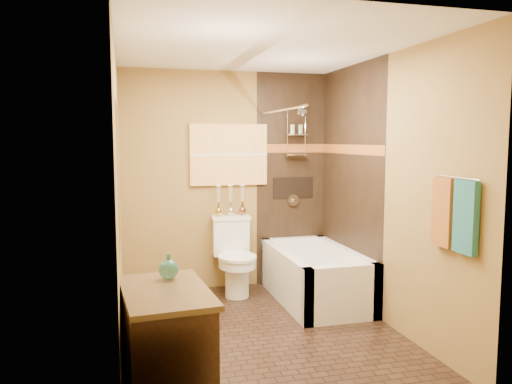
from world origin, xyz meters
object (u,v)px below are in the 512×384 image
object	(u,v)px
sunset_painting	(229,155)
toilet	(234,256)
bathtub	(315,280)
vanity	(165,347)

from	to	relation	value
sunset_painting	toilet	size ratio (longest dim) A/B	1.06
bathtub	sunset_painting	bearing A→B (deg)	137.30
toilet	vanity	xyz separation A→B (m)	(-0.94, -2.20, -0.04)
sunset_painting	bathtub	xyz separation A→B (m)	(0.79, -0.73, -1.33)
sunset_painting	bathtub	distance (m)	1.71
bathtub	vanity	xyz separation A→B (m)	(-1.72, -1.75, 0.17)
bathtub	toilet	size ratio (longest dim) A/B	1.76
toilet	vanity	distance (m)	2.39
sunset_painting	bathtub	size ratio (longest dim) A/B	0.60
vanity	toilet	bearing A→B (deg)	61.98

